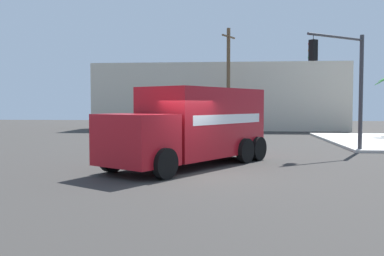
{
  "coord_description": "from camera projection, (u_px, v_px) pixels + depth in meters",
  "views": [
    {
      "loc": [
        1.38,
        -14.57,
        2.36
      ],
      "look_at": [
        -0.2,
        1.99,
        1.47
      ],
      "focal_mm": 41.02,
      "sensor_mm": 36.0,
      "label": 1
    }
  ],
  "objects": [
    {
      "name": "delivery_truck",
      "position": [
        194.0,
        126.0,
        16.93
      ],
      "size": [
        6.16,
        7.69,
        3.0
      ],
      "color": "#AD141E",
      "rests_on": "ground"
    },
    {
      "name": "utility_pole",
      "position": [
        228.0,
        79.0,
        36.61
      ],
      "size": [
        1.07,
        2.03,
        8.7
      ],
      "color": "brown",
      "rests_on": "ground"
    },
    {
      "name": "ground_plane",
      "position": [
        192.0,
        175.0,
        14.74
      ],
      "size": [
        100.0,
        100.0,
        0.0
      ],
      "primitive_type": "plane",
      "color": "#33302D"
    },
    {
      "name": "traffic_light_primary",
      "position": [
        345.0,
        74.0,
        21.17
      ],
      "size": [
        3.14,
        2.43,
        5.67
      ],
      "color": "#38383D",
      "rests_on": "sidewalk_corner_far"
    },
    {
      "name": "building_backdrop",
      "position": [
        219.0,
        97.0,
        41.7
      ],
      "size": [
        23.15,
        6.0,
        6.11
      ],
      "primitive_type": "cube",
      "color": "beige",
      "rests_on": "ground"
    }
  ]
}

